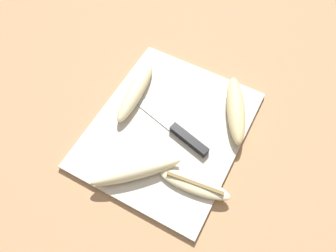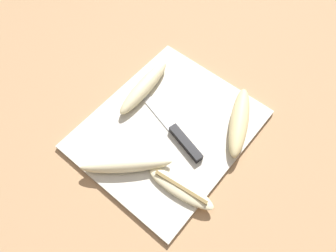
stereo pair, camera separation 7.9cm
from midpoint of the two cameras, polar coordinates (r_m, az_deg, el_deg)
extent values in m
plane|color=tan|center=(0.80, 2.78, -1.02)|extent=(4.00, 4.00, 0.00)
cube|color=beige|center=(0.80, 2.80, -0.82)|extent=(0.42, 0.35, 0.01)
cube|color=black|center=(0.77, 6.01, -3.22)|extent=(0.05, 0.11, 0.02)
cube|color=#B7BABF|center=(0.82, 0.90, 2.39)|extent=(0.05, 0.13, 0.00)
ellipsoid|color=beige|center=(0.73, -4.25, -7.00)|extent=(0.17, 0.17, 0.03)
ellipsoid|color=beige|center=(0.84, -1.53, 6.55)|extent=(0.20, 0.06, 0.04)
ellipsoid|color=beige|center=(0.72, 5.39, -11.08)|extent=(0.06, 0.17, 0.02)
cube|color=olive|center=(0.71, 5.46, -10.81)|extent=(0.02, 0.13, 0.00)
ellipsoid|color=beige|center=(0.81, 15.05, 0.55)|extent=(0.19, 0.13, 0.04)
camera|label=1|loc=(0.04, -87.13, 4.98)|focal=35.00mm
camera|label=2|loc=(0.04, 92.87, -4.98)|focal=35.00mm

